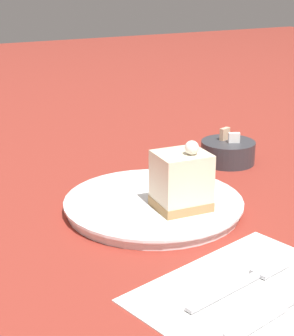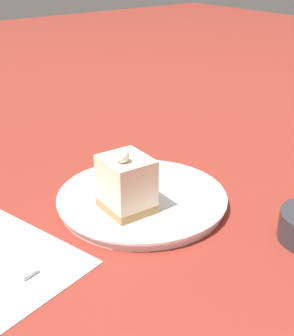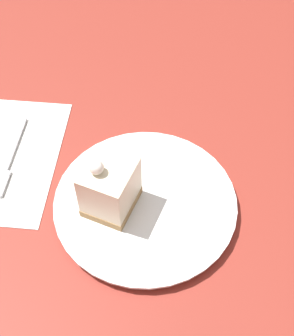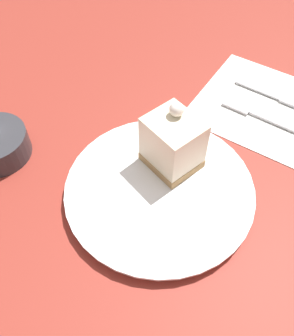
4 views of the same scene
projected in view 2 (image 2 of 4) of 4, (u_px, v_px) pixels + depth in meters
The scene contains 4 objects.
ground_plane at pixel (136, 204), 0.72m from camera, with size 4.00×4.00×0.00m, color maroon.
plate at pixel (142, 199), 0.72m from camera, with size 0.26×0.26×0.02m.
cake_slice at pixel (126, 184), 0.66m from camera, with size 0.07×0.08×0.10m.
fork at pixel (0, 255), 0.59m from camera, with size 0.05×0.16×0.00m.
Camera 2 is at (0.37, 0.50, 0.36)m, focal length 50.00 mm.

